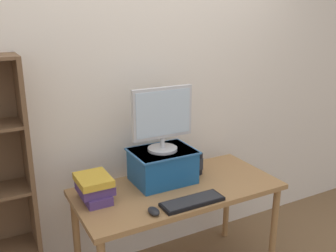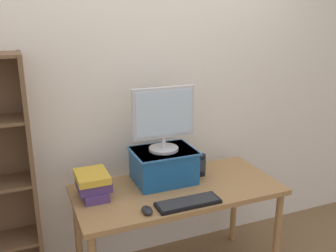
# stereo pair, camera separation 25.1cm
# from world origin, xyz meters

# --- Properties ---
(back_wall) EXTENTS (7.00, 0.08, 2.60)m
(back_wall) POSITION_xyz_m (0.00, 0.49, 1.30)
(back_wall) COLOR beige
(back_wall) RESTS_ON ground_plane
(desk) EXTENTS (1.43, 0.68, 0.77)m
(desk) POSITION_xyz_m (0.00, 0.00, 0.68)
(desk) COLOR #9E7042
(desk) RESTS_ON ground_plane
(riser_box) EXTENTS (0.45, 0.34, 0.24)m
(riser_box) POSITION_xyz_m (-0.05, 0.14, 0.89)
(riser_box) COLOR #195189
(riser_box) RESTS_ON desk
(computer_monitor) EXTENTS (0.45, 0.21, 0.45)m
(computer_monitor) POSITION_xyz_m (-0.05, 0.13, 1.24)
(computer_monitor) COLOR #B7B7BA
(computer_monitor) RESTS_ON riser_box
(keyboard) EXTENTS (0.42, 0.14, 0.02)m
(keyboard) POSITION_xyz_m (-0.03, -0.25, 0.78)
(keyboard) COLOR black
(keyboard) RESTS_ON desk
(computer_mouse) EXTENTS (0.06, 0.10, 0.04)m
(computer_mouse) POSITION_xyz_m (-0.31, -0.25, 0.78)
(computer_mouse) COLOR black
(computer_mouse) RESTS_ON desk
(book_stack) EXTENTS (0.21, 0.26, 0.17)m
(book_stack) POSITION_xyz_m (-0.57, 0.09, 0.85)
(book_stack) COLOR #4C336B
(book_stack) RESTS_ON desk
(desk_speaker) EXTENTS (0.08, 0.09, 0.16)m
(desk_speaker) POSITION_xyz_m (0.24, 0.13, 0.85)
(desk_speaker) COLOR black
(desk_speaker) RESTS_ON desk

